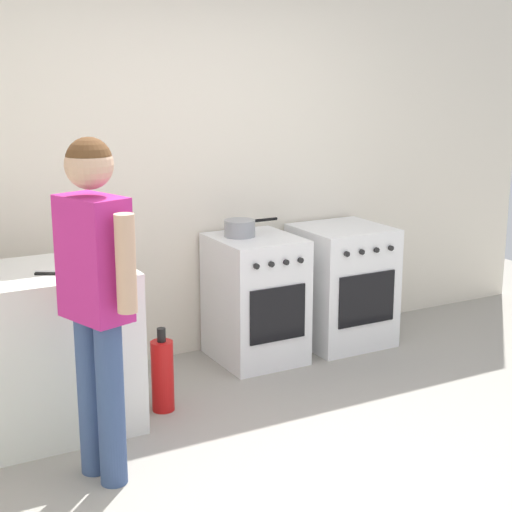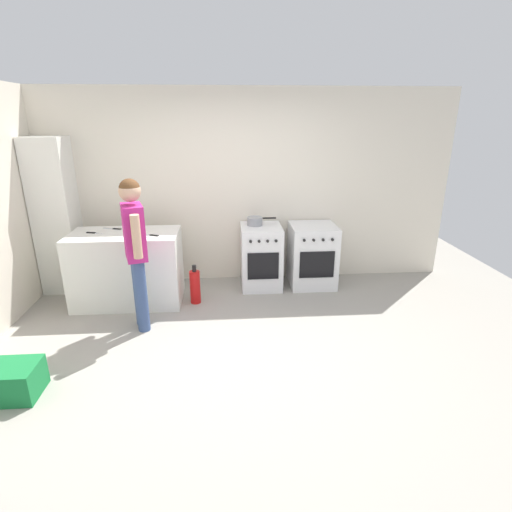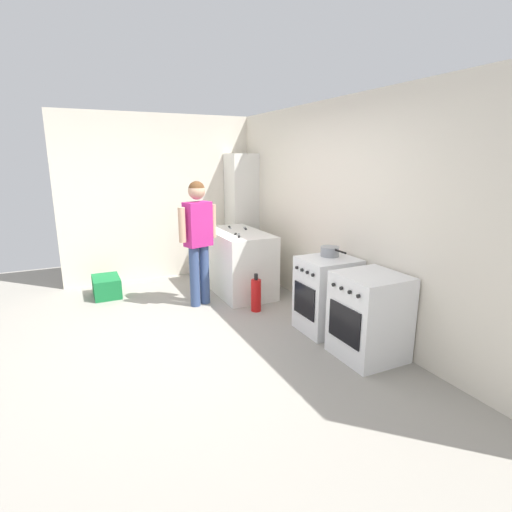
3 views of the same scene
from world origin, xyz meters
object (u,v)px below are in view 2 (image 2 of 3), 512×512
(oven_left, at_px, (261,256))
(recycling_crate_lower, at_px, (7,381))
(pot, at_px, (255,221))
(fire_extinguisher, at_px, (195,287))
(knife_utility, at_px, (113,229))
(person, at_px, (135,242))
(knife_chef, at_px, (148,235))
(larder_cabinet, at_px, (56,217))
(oven_right, at_px, (312,255))
(knife_carving, at_px, (144,236))
(knife_paring, at_px, (93,233))

(oven_left, distance_m, recycling_crate_lower, 3.18)
(pot, height_order, fire_extinguisher, pot)
(oven_left, distance_m, knife_utility, 1.94)
(oven_left, distance_m, person, 1.85)
(pot, xyz_separation_m, knife_chef, (-1.31, -0.56, -0.00))
(larder_cabinet, bearing_deg, oven_left, -2.21)
(oven_right, height_order, knife_utility, knife_utility)
(knife_carving, xyz_separation_m, fire_extinguisher, (0.55, 0.06, -0.69))
(oven_left, relative_size, knife_utility, 3.44)
(oven_right, relative_size, larder_cabinet, 0.42)
(knife_carving, relative_size, fire_extinguisher, 0.60)
(knife_paring, relative_size, fire_extinguisher, 0.42)
(fire_extinguisher, bearing_deg, pot, 34.59)
(oven_right, relative_size, fire_extinguisher, 1.70)
(knife_carving, xyz_separation_m, knife_utility, (-0.45, 0.36, 0.00))
(pot, xyz_separation_m, knife_utility, (-1.80, -0.24, -0.00))
(knife_paring, distance_m, person, 0.95)
(knife_chef, relative_size, recycling_crate_lower, 0.57)
(knife_chef, xyz_separation_m, knife_utility, (-0.48, 0.31, 0.00))
(pot, distance_m, knife_chef, 1.43)
(oven_right, xyz_separation_m, knife_carving, (-2.13, -0.54, 0.48))
(knife_carving, bearing_deg, knife_paring, 163.72)
(knife_utility, bearing_deg, recycling_crate_lower, -102.50)
(oven_right, height_order, person, person)
(person, xyz_separation_m, fire_extinguisher, (0.54, 0.58, -0.77))
(fire_extinguisher, height_order, recycling_crate_lower, fire_extinguisher)
(knife_carving, distance_m, person, 0.52)
(knife_carving, relative_size, knife_chef, 1.01)
(pot, relative_size, fire_extinguisher, 0.77)
(person, height_order, recycling_crate_lower, person)
(oven_right, relative_size, knife_chef, 2.86)
(recycling_crate_lower, relative_size, larder_cabinet, 0.26)
(oven_right, xyz_separation_m, fire_extinguisher, (-1.57, -0.48, -0.21))
(larder_cabinet, bearing_deg, knife_carving, -27.59)
(knife_paring, xyz_separation_m, fire_extinguisher, (1.19, -0.12, -0.69))
(pot, height_order, person, person)
(knife_paring, relative_size, knife_utility, 0.85)
(fire_extinguisher, distance_m, larder_cabinet, 2.03)
(fire_extinguisher, bearing_deg, knife_chef, -178.98)
(knife_chef, bearing_deg, fire_extinguisher, 1.02)
(recycling_crate_lower, bearing_deg, oven_left, 43.03)
(knife_paring, relative_size, person, 0.13)
(oven_left, height_order, oven_right, same)
(knife_chef, distance_m, fire_extinguisher, 0.86)
(knife_paring, bearing_deg, oven_left, 9.78)
(knife_paring, bearing_deg, fire_extinguisher, -5.93)
(knife_paring, height_order, person, person)
(oven_right, bearing_deg, recycling_crate_lower, -144.41)
(oven_left, bearing_deg, knife_carving, -159.19)
(knife_paring, height_order, knife_utility, same)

